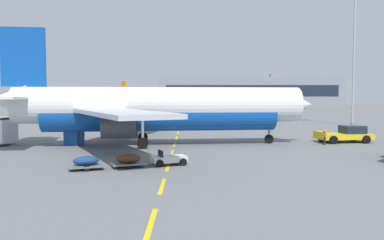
# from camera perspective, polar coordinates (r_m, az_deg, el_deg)

# --- Properties ---
(ground) EXTENTS (400.00, 400.00, 0.00)m
(ground) POSITION_cam_1_polar(r_m,az_deg,el_deg) (64.56, 18.01, -1.37)
(ground) COLOR slate
(apron_paint_markings) EXTENTS (8.00, 96.79, 0.01)m
(apron_paint_markings) POSITION_cam_1_polar(r_m,az_deg,el_deg) (59.41, -1.96, -1.60)
(apron_paint_markings) COLOR yellow
(apron_paint_markings) RESTS_ON ground
(airliner_foreground) EXTENTS (34.82, 34.41, 12.20)m
(airliner_foreground) POSITION_cam_1_polar(r_m,az_deg,el_deg) (42.23, -5.23, 1.71)
(airliner_foreground) COLOR white
(airliner_foreground) RESTS_ON ground
(pushback_tug) EXTENTS (6.29, 3.74, 2.08)m
(pushback_tug) POSITION_cam_1_polar(r_m,az_deg,el_deg) (48.09, 21.25, -1.94)
(pushback_tug) COLOR yellow
(pushback_tug) RESTS_ON ground
(airliner_mid_left) EXTENTS (24.57, 26.30, 9.98)m
(airliner_mid_left) POSITION_cam_1_polar(r_m,az_deg,el_deg) (113.81, -7.51, 2.39)
(airliner_mid_left) COLOR silver
(airliner_mid_left) RESTS_ON ground
(baggage_train) EXTENTS (8.61, 4.21, 1.14)m
(baggage_train) POSITION_cam_1_polar(r_m,az_deg,el_deg) (29.47, -9.12, -5.74)
(baggage_train) COLOR silver
(baggage_train) RESTS_ON ground
(ground_crew_worker) EXTENTS (0.34, 0.67, 1.67)m
(ground_crew_worker) POSITION_cam_1_polar(r_m,az_deg,el_deg) (44.75, 18.60, -2.21)
(ground_crew_worker) COLOR #191E38
(ground_crew_worker) RESTS_ON ground
(uld_cargo_container) EXTENTS (1.95, 1.92, 1.60)m
(uld_cargo_container) POSITION_cam_1_polar(r_m,az_deg,el_deg) (44.40, -16.63, -2.41)
(uld_cargo_container) COLOR #194C9E
(uld_cargo_container) RESTS_ON ground
(apron_light_mast_far) EXTENTS (1.80, 1.80, 23.84)m
(apron_light_mast_far) POSITION_cam_1_polar(r_m,az_deg,el_deg) (75.77, 22.36, 10.52)
(apron_light_mast_far) COLOR slate
(apron_light_mast_far) RESTS_ON ground
(terminal_satellite) EXTENTS (86.39, 18.73, 15.90)m
(terminal_satellite) POSITION_cam_1_polar(r_m,az_deg,el_deg) (193.17, 8.27, 3.96)
(terminal_satellite) COLOR gray
(terminal_satellite) RESTS_ON ground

